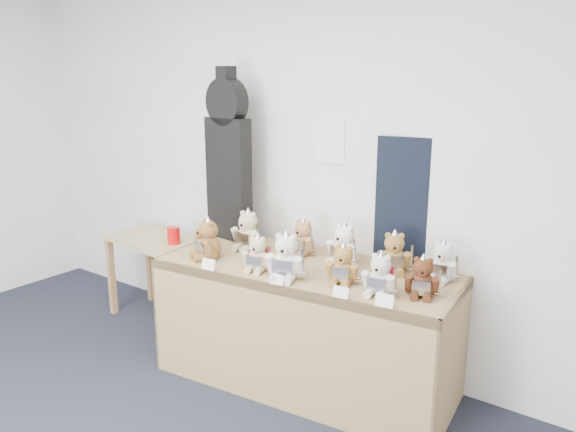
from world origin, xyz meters
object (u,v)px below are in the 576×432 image
Objects in this scene: red_cup at (174,236)px; teddy_front_far_right at (380,276)px; teddy_front_centre at (286,258)px; teddy_back_centre_right at (343,246)px; teddy_front_end at (422,279)px; teddy_back_right at (394,254)px; guitar_case at (228,157)px; teddy_front_right at (343,266)px; side_table at (156,252)px; teddy_front_left at (258,255)px; teddy_front_far_left at (208,241)px; display_table at (302,295)px; teddy_back_centre_left at (303,239)px; teddy_back_left at (248,232)px; teddy_back_end at (442,263)px.

red_cup is 1.92m from teddy_front_far_right.
teddy_front_centre reaches higher than teddy_back_centre_right.
teddy_back_right reaches higher than teddy_front_end.
teddy_back_centre_right is 0.34m from teddy_back_right.
guitar_case reaches higher than teddy_front_far_right.
teddy_front_right is 0.89× the size of teddy_back_centre_right.
teddy_front_left is at bearing -8.71° from side_table.
teddy_back_right is (1.12, 0.48, -0.01)m from teddy_front_far_left.
display_table is 0.39m from teddy_front_left.
side_table is 1.43m from teddy_front_left.
teddy_front_end is 0.94× the size of teddy_back_centre_left.
teddy_back_left reaches higher than teddy_front_far_right.
guitar_case is 1.30m from teddy_front_right.
teddy_front_centre is at bearing -161.46° from teddy_back_right.
teddy_front_right is 0.36m from teddy_back_centre_right.
teddy_front_far_right is at bearing -14.51° from display_table.
teddy_front_right is 0.85× the size of teddy_back_left.
teddy_back_left is at bearing 3.16° from side_table.
teddy_back_end reaches higher than display_table.
teddy_front_end is at bearing -1.79° from teddy_front_centre.
guitar_case is at bearing 149.41° from teddy_front_right.
teddy_back_right is at bearing 99.07° from teddy_front_far_right.
teddy_back_left is at bearing 161.42° from display_table.
teddy_front_far_right and teddy_back_end have the same top height.
display_table is 1.33m from red_cup.
red_cup is at bearing -160.07° from guitar_case.
guitar_case is (-0.83, 0.26, 0.78)m from display_table.
teddy_front_far_left is 1.02× the size of teddy_back_centre_right.
side_table is 2.19m from teddy_front_far_right.
display_table is at bearing -157.59° from teddy_back_end.
teddy_front_end is 0.31m from teddy_back_end.
teddy_front_centre reaches higher than teddy_front_right.
teddy_back_left is at bearing -163.97° from teddy_back_centre_right.
guitar_case is 4.19× the size of teddy_back_centre_right.
teddy_front_right is 0.26m from teddy_front_far_right.
teddy_front_end is 0.89× the size of teddy_back_right.
teddy_front_left is 0.92× the size of teddy_back_centre_left.
teddy_front_right is at bearing -13.74° from teddy_back_left.
teddy_back_centre_right is at bearing -173.31° from teddy_back_end.
teddy_front_right is 0.38m from teddy_back_right.
guitar_case is at bearing 160.82° from teddy_front_far_right.
display_table is 0.89m from teddy_back_end.
teddy_front_centre is at bearing -91.64° from display_table.
teddy_front_centre reaches higher than teddy_front_end.
teddy_front_far_left reaches higher than teddy_back_centre_right.
teddy_front_left is 0.56m from teddy_back_centre_right.
teddy_back_right reaches higher than teddy_front_right.
teddy_front_left is 0.95× the size of teddy_back_end.
teddy_front_far_right reaches higher than teddy_front_right.
guitar_case is at bearing -175.15° from teddy_back_centre_right.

